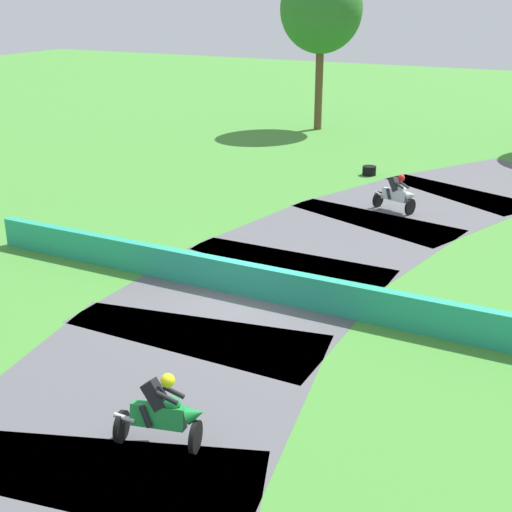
{
  "coord_description": "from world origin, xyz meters",
  "views": [
    {
      "loc": [
        8.11,
        -15.18,
        7.72
      ],
      "look_at": [
        0.01,
        0.62,
        0.9
      ],
      "focal_mm": 49.12,
      "sensor_mm": 36.0,
      "label": 1
    }
  ],
  "objects_px": {
    "motorcycle_lead_white": "(397,194)",
    "tire_stack_near": "(369,171)",
    "motorcycle_chase_green": "(163,413)",
    "tire_stack_mid_a": "(130,252)"
  },
  "relations": [
    {
      "from": "motorcycle_lead_white",
      "to": "tire_stack_near",
      "type": "height_order",
      "value": "motorcycle_lead_white"
    },
    {
      "from": "motorcycle_lead_white",
      "to": "tire_stack_near",
      "type": "xyz_separation_m",
      "value": [
        -2.59,
        4.62,
        -0.46
      ]
    },
    {
      "from": "motorcycle_chase_green",
      "to": "tire_stack_mid_a",
      "type": "xyz_separation_m",
      "value": [
        -6.17,
        7.25,
        -0.44
      ]
    },
    {
      "from": "motorcycle_chase_green",
      "to": "tire_stack_near",
      "type": "distance_m",
      "value": 20.53
    },
    {
      "from": "motorcycle_chase_green",
      "to": "motorcycle_lead_white",
      "type": "bearing_deg",
      "value": 91.29
    },
    {
      "from": "tire_stack_near",
      "to": "motorcycle_lead_white",
      "type": "bearing_deg",
      "value": -60.69
    },
    {
      "from": "tire_stack_near",
      "to": "tire_stack_mid_a",
      "type": "height_order",
      "value": "same"
    },
    {
      "from": "tire_stack_near",
      "to": "tire_stack_mid_a",
      "type": "bearing_deg",
      "value": -103.86
    },
    {
      "from": "motorcycle_chase_green",
      "to": "tire_stack_mid_a",
      "type": "distance_m",
      "value": 9.53
    },
    {
      "from": "motorcycle_chase_green",
      "to": "tire_stack_mid_a",
      "type": "bearing_deg",
      "value": 130.38
    }
  ]
}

